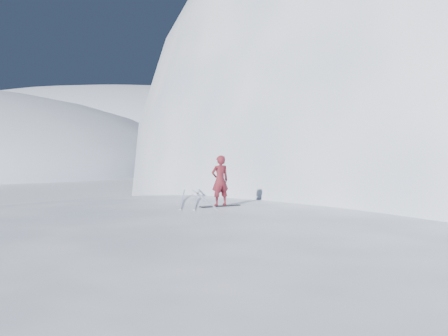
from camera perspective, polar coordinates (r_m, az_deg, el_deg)
The scene contains 8 objects.
ground at distance 12.29m, azimuth -5.74°, elevation -17.67°, with size 400.00×400.00×0.00m, color white.
near_ridge at distance 14.94m, azimuth 0.71°, elevation -13.87°, with size 36.00×28.00×4.80m, color white.
peak_shoulder at distance 32.39m, azimuth 20.23°, elevation -4.88°, with size 28.00×24.00×18.00m, color white.
far_ridge_c at distance 128.54m, azimuth -12.44°, elevation 1.00°, with size 140.00×90.00×36.00m, color white.
wind_bumps at distance 14.36m, azimuth -6.08°, elevation -14.59°, with size 16.00×14.40×1.00m.
snowboard at distance 15.08m, azimuth -0.46°, elevation -4.33°, with size 1.28×0.24×0.02m, color black.
snowboarder at distance 15.00m, azimuth -0.46°, elevation -1.43°, with size 0.55×0.36×1.51m, color maroon.
board_tracks at distance 17.18m, azimuth -3.42°, elevation -3.41°, with size 2.19×5.95×0.04m.
Camera 1 is at (2.54, -11.22, 4.34)m, focal length 40.00 mm.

